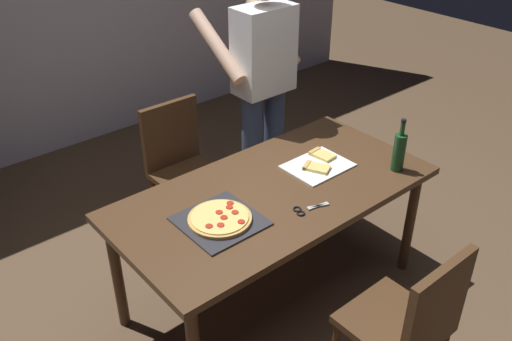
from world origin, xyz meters
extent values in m
plane|color=brown|center=(0.00, 0.00, 0.00)|extent=(12.00, 12.00, 0.00)
cube|color=#4C331E|center=(0.00, 0.00, 0.73)|extent=(1.75, 0.88, 0.04)
cylinder|color=#4C331E|center=(0.80, -0.36, 0.35)|extent=(0.06, 0.06, 0.71)
cylinder|color=#4C331E|center=(-0.80, 0.36, 0.35)|extent=(0.06, 0.06, 0.71)
cylinder|color=#4C331E|center=(0.80, 0.36, 0.35)|extent=(0.06, 0.06, 0.71)
cube|color=#472D19|center=(0.00, -0.84, 0.43)|extent=(0.42, 0.42, 0.04)
cube|color=#472D19|center=(0.00, -1.03, 0.68)|extent=(0.42, 0.04, 0.45)
cylinder|color=#472D19|center=(0.18, -0.66, 0.21)|extent=(0.04, 0.04, 0.41)
cube|color=#472D19|center=(0.00, 0.84, 0.43)|extent=(0.42, 0.42, 0.04)
cube|color=#472D19|center=(0.00, 1.03, 0.68)|extent=(0.42, 0.04, 0.45)
cylinder|color=#472D19|center=(-0.18, 0.66, 0.21)|extent=(0.04, 0.04, 0.41)
cylinder|color=#472D19|center=(0.18, 0.66, 0.21)|extent=(0.04, 0.04, 0.41)
cylinder|color=#472D19|center=(-0.18, 1.02, 0.21)|extent=(0.04, 0.04, 0.41)
cylinder|color=#472D19|center=(0.18, 1.02, 0.21)|extent=(0.04, 0.04, 0.41)
cylinder|color=#38476B|center=(0.62, 0.69, 0.47)|extent=(0.14, 0.14, 0.95)
cylinder|color=#38476B|center=(0.42, 0.69, 0.47)|extent=(0.14, 0.14, 0.95)
cube|color=white|center=(0.52, 0.69, 1.23)|extent=(0.38, 0.22, 0.55)
cylinder|color=#E0B293|center=(0.75, 0.87, 1.25)|extent=(0.09, 0.50, 0.39)
cylinder|color=#E0B293|center=(0.29, 0.87, 1.25)|extent=(0.09, 0.50, 0.39)
cube|color=#2D2D33|center=(-0.40, -0.04, 0.76)|extent=(0.38, 0.38, 0.01)
cylinder|color=tan|center=(-0.40, -0.04, 0.77)|extent=(0.32, 0.32, 0.02)
cylinder|color=#EACC6B|center=(-0.40, -0.04, 0.78)|extent=(0.28, 0.28, 0.01)
cylinder|color=#B22819|center=(-0.44, -0.10, 0.79)|extent=(0.04, 0.04, 0.00)
cylinder|color=#B22819|center=(-0.31, -0.02, 0.79)|extent=(0.04, 0.04, 0.00)
cylinder|color=#B22819|center=(-0.39, -0.07, 0.79)|extent=(0.04, 0.04, 0.00)
cylinder|color=#B22819|center=(-0.48, -0.08, 0.79)|extent=(0.04, 0.04, 0.00)
cylinder|color=#B22819|center=(-0.32, -0.07, 0.79)|extent=(0.04, 0.04, 0.00)
cylinder|color=#B22819|center=(-0.29, 0.01, 0.79)|extent=(0.04, 0.04, 0.00)
cylinder|color=#B22819|center=(-0.34, -0.15, 0.79)|extent=(0.04, 0.04, 0.00)
cylinder|color=#B22819|center=(-0.38, -0.02, 0.79)|extent=(0.04, 0.04, 0.00)
cube|color=white|center=(0.35, 0.02, 0.76)|extent=(0.36, 0.28, 0.01)
cube|color=#EACC6B|center=(0.44, 0.07, 0.77)|extent=(0.10, 0.15, 0.02)
cube|color=tan|center=(0.44, 0.13, 0.77)|extent=(0.09, 0.03, 0.02)
cube|color=#EACC6B|center=(0.31, -0.01, 0.77)|extent=(0.14, 0.17, 0.02)
cube|color=tan|center=(0.29, 0.04, 0.77)|extent=(0.09, 0.06, 0.02)
cylinder|color=#194723|center=(0.67, -0.29, 0.86)|extent=(0.07, 0.07, 0.22)
cylinder|color=#194723|center=(0.67, -0.29, 1.01)|extent=(0.03, 0.03, 0.08)
cylinder|color=black|center=(0.67, -0.29, 1.06)|extent=(0.03, 0.03, 0.02)
cube|color=silver|center=(0.06, -0.26, 0.76)|extent=(0.12, 0.03, 0.01)
cube|color=silver|center=(0.06, -0.26, 0.76)|extent=(0.11, 0.06, 0.01)
torus|color=black|center=(-0.04, -0.21, 0.76)|extent=(0.05, 0.05, 0.01)
torus|color=black|center=(-0.05, -0.25, 0.76)|extent=(0.05, 0.05, 0.01)
camera|label=1|loc=(-1.67, -1.83, 2.38)|focal=38.80mm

